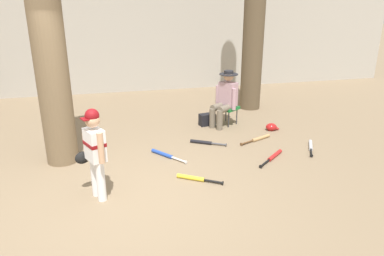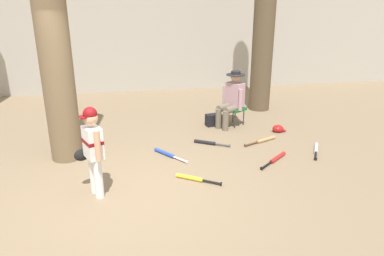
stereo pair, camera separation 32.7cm
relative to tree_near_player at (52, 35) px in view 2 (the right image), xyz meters
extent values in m
plane|color=#7F6B51|center=(1.00, -1.55, -2.11)|extent=(60.00, 60.00, 0.00)
cube|color=#ADA89E|center=(1.00, 4.88, -0.58)|extent=(18.00, 0.36, 3.06)
cylinder|color=brown|center=(0.00, 0.00, 0.31)|extent=(0.52, 0.52, 4.84)
cone|color=brown|center=(0.00, 0.00, -2.11)|extent=(0.79, 0.79, 0.31)
cone|color=brown|center=(4.34, 2.27, -2.11)|extent=(0.67, 0.67, 0.30)
cylinder|color=white|center=(0.65, -1.49, -1.82)|extent=(0.12, 0.12, 0.58)
cylinder|color=white|center=(0.57, -1.33, -1.82)|extent=(0.12, 0.12, 0.58)
cube|color=white|center=(0.61, -1.41, -1.31)|extent=(0.31, 0.36, 0.44)
cube|color=maroon|center=(0.61, -1.41, -1.28)|extent=(0.32, 0.37, 0.05)
sphere|color=tan|center=(0.61, -1.41, -0.96)|extent=(0.20, 0.20, 0.20)
sphere|color=maroon|center=(0.61, -1.41, -0.90)|extent=(0.19, 0.19, 0.19)
cube|color=maroon|center=(0.53, -1.45, -0.92)|extent=(0.15, 0.17, 0.02)
cylinder|color=tan|center=(0.69, -1.64, -1.27)|extent=(0.11, 0.11, 0.42)
cylinder|color=tan|center=(0.49, -1.23, -1.39)|extent=(0.11, 0.11, 0.40)
ellipsoid|color=black|center=(0.42, -1.24, -1.55)|extent=(0.25, 0.20, 0.18)
cube|color=#196B2D|center=(3.37, 1.18, -1.73)|extent=(0.56, 0.56, 0.06)
cylinder|color=#333338|center=(3.33, 0.97, -1.92)|extent=(0.02, 0.02, 0.38)
cylinder|color=#333338|center=(3.16, 1.22, -1.92)|extent=(0.02, 0.02, 0.38)
cylinder|color=#333338|center=(3.58, 1.14, -1.92)|extent=(0.02, 0.02, 0.38)
cylinder|color=#333338|center=(3.41, 1.39, -1.92)|extent=(0.02, 0.02, 0.38)
cylinder|color=#6B6051|center=(3.10, 0.87, -1.89)|extent=(0.13, 0.13, 0.43)
cylinder|color=#6B6051|center=(2.98, 1.03, -1.89)|extent=(0.13, 0.13, 0.43)
cylinder|color=#6B6051|center=(3.26, 0.98, -1.68)|extent=(0.41, 0.35, 0.15)
cylinder|color=#6B6051|center=(3.15, 1.15, -1.68)|extent=(0.41, 0.35, 0.15)
cube|color=#B28C99|center=(3.37, 1.18, -1.42)|extent=(0.40, 0.43, 0.52)
cylinder|color=#B28C99|center=(3.43, 0.95, -1.48)|extent=(0.13, 0.13, 0.46)
cylinder|color=#B28C99|center=(3.18, 1.31, -1.48)|extent=(0.13, 0.13, 0.46)
sphere|color=tan|center=(3.37, 1.18, -1.02)|extent=(0.22, 0.22, 0.22)
cylinder|color=#232328|center=(3.37, 1.18, -0.98)|extent=(0.40, 0.40, 0.02)
cylinder|color=#232328|center=(3.37, 1.18, -0.95)|extent=(0.20, 0.20, 0.09)
cube|color=black|center=(2.92, 1.22, -1.98)|extent=(0.37, 0.24, 0.26)
cylinder|color=red|center=(3.62, -0.71, -2.07)|extent=(0.41, 0.36, 0.07)
cylinder|color=black|center=(3.32, -0.97, -2.07)|extent=(0.27, 0.23, 0.03)
cylinder|color=black|center=(3.19, -1.08, -2.07)|extent=(0.05, 0.05, 0.06)
cylinder|color=black|center=(2.51, 0.20, -2.07)|extent=(0.40, 0.27, 0.07)
cylinder|color=#4C4C51|center=(2.82, 0.02, -2.07)|extent=(0.26, 0.17, 0.03)
cylinder|color=#4C4C51|center=(2.94, -0.05, -2.07)|extent=(0.04, 0.06, 0.06)
cylinder|color=#B7BCC6|center=(4.49, -0.44, -2.07)|extent=(0.27, 0.41, 0.07)
cylinder|color=black|center=(4.31, -0.75, -2.07)|extent=(0.17, 0.27, 0.03)
cylinder|color=black|center=(4.24, -0.88, -2.07)|extent=(0.06, 0.04, 0.06)
cylinder|color=yellow|center=(1.98, -1.19, -2.07)|extent=(0.41, 0.30, 0.07)
cylinder|color=black|center=(2.29, -1.39, -2.07)|extent=(0.26, 0.19, 0.03)
cylinder|color=black|center=(2.41, -1.47, -2.07)|extent=(0.04, 0.06, 0.06)
cylinder|color=tan|center=(3.73, 0.13, -2.07)|extent=(0.45, 0.25, 0.07)
cylinder|color=brown|center=(3.37, -0.03, -2.07)|extent=(0.30, 0.16, 0.03)
cylinder|color=brown|center=(3.23, -0.09, -2.07)|extent=(0.04, 0.06, 0.06)
cylinder|color=#2347AD|center=(1.69, -0.18, -2.07)|extent=(0.34, 0.43, 0.07)
cylinder|color=silver|center=(1.94, -0.50, -2.07)|extent=(0.22, 0.28, 0.03)
cylinder|color=silver|center=(2.03, -0.63, -2.07)|extent=(0.06, 0.05, 0.06)
ellipsoid|color=#A81919|center=(4.16, 0.59, -2.04)|extent=(0.23, 0.21, 0.16)
cube|color=#A81919|center=(4.27, 0.59, -2.07)|extent=(0.10, 0.12, 0.02)
camera|label=1|loc=(0.83, -6.09, 0.55)|focal=33.99mm
camera|label=2|loc=(1.15, -6.15, 0.55)|focal=33.99mm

